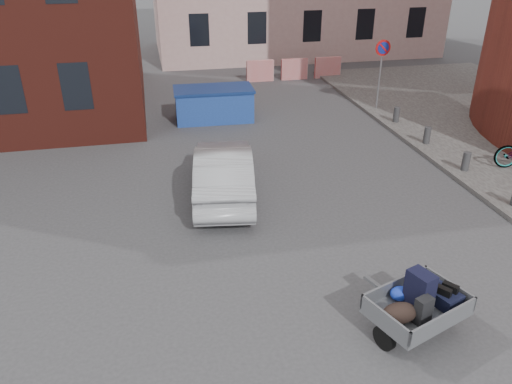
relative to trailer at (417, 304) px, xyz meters
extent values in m
plane|color=#38383A|center=(-1.34, 2.33, -0.61)|extent=(120.00, 120.00, 0.00)
cylinder|color=gray|center=(4.66, 11.83, 0.81)|extent=(0.07, 0.07, 2.60)
cylinder|color=red|center=(4.66, 11.81, 1.86)|extent=(0.60, 0.03, 0.60)
cylinder|color=navy|center=(4.66, 11.79, 1.86)|extent=(0.44, 0.03, 0.44)
cylinder|color=#3A3A3D|center=(4.66, 5.73, -0.21)|extent=(0.22, 0.22, 0.55)
cylinder|color=#3A3A3D|center=(4.66, 7.93, -0.21)|extent=(0.22, 0.22, 0.55)
cylinder|color=#3A3A3D|center=(4.66, 10.13, -0.21)|extent=(0.22, 0.22, 0.55)
cube|color=red|center=(1.16, 17.33, -0.11)|extent=(1.30, 0.18, 1.00)
cube|color=red|center=(2.86, 17.33, -0.11)|extent=(1.30, 0.18, 1.00)
cube|color=red|center=(4.56, 17.33, -0.11)|extent=(1.30, 0.18, 1.00)
cylinder|color=black|center=(-0.67, -0.24, -0.39)|extent=(0.24, 0.45, 0.44)
cylinder|color=black|center=(0.69, 0.25, -0.39)|extent=(0.24, 0.45, 0.44)
cube|color=slate|center=(0.01, 0.00, -0.15)|extent=(1.88, 1.58, 0.08)
cube|color=slate|center=(-0.72, -0.26, 0.03)|extent=(0.41, 1.05, 0.28)
cube|color=slate|center=(0.74, 0.27, 0.03)|extent=(0.41, 1.05, 0.28)
cube|color=slate|center=(-0.17, 0.50, 0.03)|extent=(1.52, 0.58, 0.28)
cube|color=slate|center=(0.19, -0.49, 0.03)|extent=(1.52, 0.58, 0.28)
cube|color=slate|center=(-0.30, 0.85, -0.21)|extent=(0.31, 0.69, 0.06)
cube|color=black|center=(0.04, 0.07, 0.24)|extent=(0.44, 0.53, 0.70)
cube|color=black|center=(0.51, 0.08, 0.02)|extent=(0.58, 0.70, 0.25)
ellipsoid|color=black|center=(-0.44, -0.21, 0.07)|extent=(0.69, 0.54, 0.36)
cube|color=black|center=(-0.07, -0.29, 0.13)|extent=(0.32, 0.26, 0.48)
ellipsoid|color=#1936BF|center=(-0.16, 0.32, 0.01)|extent=(0.44, 0.41, 0.24)
cube|color=black|center=(0.46, 0.01, 0.21)|extent=(0.24, 0.28, 0.13)
cube|color=black|center=(0.63, 0.07, 0.21)|extent=(0.24, 0.28, 0.13)
cube|color=#2347A6|center=(-1.79, 12.13, -0.04)|extent=(2.87, 1.51, 1.13)
cube|color=navy|center=(-1.79, 12.13, 0.57)|extent=(2.97, 1.61, 0.09)
imported|color=#A1A3A8|center=(-2.40, 5.87, 0.08)|extent=(2.04, 4.36, 1.38)
camera|label=1|loc=(-4.08, -5.93, 5.53)|focal=35.00mm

